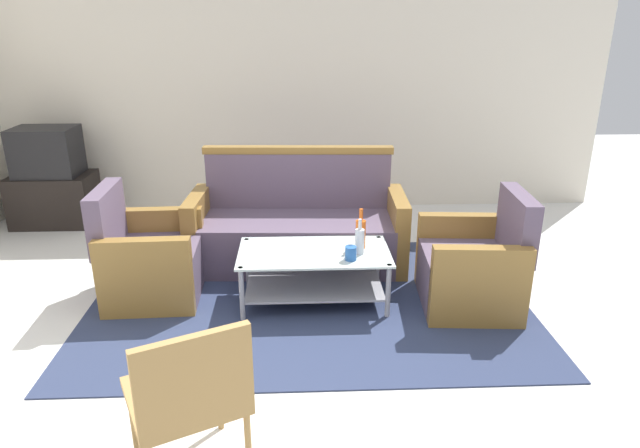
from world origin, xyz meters
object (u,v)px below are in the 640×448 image
(television, at_px, (47,151))
(couch, at_px, (298,228))
(armchair_left, at_px, (150,261))
(coffee_table, at_px, (314,269))
(bottle_orange, at_px, (361,233))
(armchair_right, at_px, (474,268))
(tv_stand, at_px, (55,199))
(bottle_clear, at_px, (360,241))
(cup, at_px, (351,253))
(wicker_chair, at_px, (189,392))

(television, bearing_deg, couch, 156.09)
(armchair_left, bearing_deg, coffee_table, 80.69)
(bottle_orange, bearing_deg, coffee_table, -171.24)
(armchair_right, distance_m, tv_stand, 4.23)
(armchair_left, distance_m, armchair_right, 2.41)
(armchair_left, bearing_deg, bottle_orange, 84.20)
(bottle_clear, bearing_deg, cup, -123.63)
(television, bearing_deg, tv_stand, 90.00)
(bottle_orange, bearing_deg, tv_stand, 148.83)
(armchair_right, distance_m, cup, 0.93)
(armchair_left, height_order, bottle_orange, armchair_left)
(armchair_left, bearing_deg, tv_stand, -142.52)
(couch, bearing_deg, bottle_clear, 121.94)
(wicker_chair, bearing_deg, coffee_table, 45.96)
(couch, xyz_separation_m, wicker_chair, (-0.48, -2.45, 0.18))
(couch, height_order, armchair_left, couch)
(couch, bearing_deg, bottle_orange, 126.79)
(couch, relative_size, television, 3.05)
(television, relative_size, wicker_chair, 0.72)
(armchair_right, xyz_separation_m, tv_stand, (-3.77, 1.92, -0.03))
(coffee_table, distance_m, bottle_clear, 0.41)
(bottle_clear, relative_size, tv_stand, 0.33)
(couch, height_order, tv_stand, couch)
(couch, bearing_deg, cup, 114.92)
(armchair_right, bearing_deg, armchair_left, 88.34)
(bottle_orange, xyz_separation_m, tv_stand, (-2.95, 1.79, -0.26))
(coffee_table, relative_size, bottle_clear, 4.18)
(cup, bearing_deg, armchair_left, 167.57)
(armchair_right, bearing_deg, tv_stand, 67.17)
(bottle_clear, relative_size, television, 0.44)
(armchair_left, xyz_separation_m, cup, (1.49, -0.33, 0.17))
(television, bearing_deg, armchair_left, 129.44)
(coffee_table, xyz_separation_m, bottle_orange, (0.34, 0.05, 0.25))
(tv_stand, relative_size, wicker_chair, 0.95)
(couch, xyz_separation_m, armchair_left, (-1.12, -0.57, -0.03))
(bottle_orange, xyz_separation_m, cup, (-0.09, -0.22, -0.06))
(armchair_right, relative_size, cup, 8.50)
(armchair_left, relative_size, tv_stand, 1.06)
(armchair_right, bearing_deg, couch, 61.76)
(armchair_left, height_order, cup, armchair_left)
(cup, height_order, tv_stand, tv_stand)
(couch, xyz_separation_m, bottle_orange, (0.46, -0.68, 0.21))
(armchair_left, distance_m, bottle_clear, 1.59)
(couch, height_order, bottle_clear, couch)
(armchair_right, height_order, tv_stand, armchair_right)
(couch, distance_m, wicker_chair, 2.50)
(couch, relative_size, bottle_orange, 6.06)
(coffee_table, xyz_separation_m, bottle_clear, (0.32, -0.06, 0.24))
(bottle_clear, distance_m, cup, 0.14)
(coffee_table, height_order, cup, cup)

